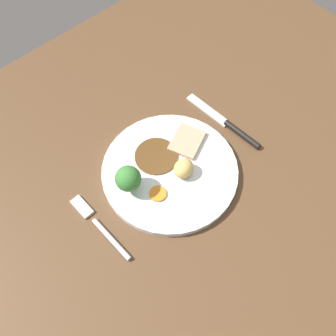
# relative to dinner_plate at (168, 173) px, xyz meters

# --- Properties ---
(dining_table) EXTENTS (1.20, 0.84, 0.04)m
(dining_table) POSITION_rel_dinner_plate_xyz_m (0.00, 0.03, -0.02)
(dining_table) COLOR brown
(dining_table) RESTS_ON ground
(dinner_plate) EXTENTS (0.25, 0.25, 0.01)m
(dinner_plate) POSITION_rel_dinner_plate_xyz_m (0.00, 0.00, 0.00)
(dinner_plate) COLOR white
(dinner_plate) RESTS_ON dining_table
(gravy_pool) EXTENTS (0.08, 0.08, 0.00)m
(gravy_pool) POSITION_rel_dinner_plate_xyz_m (0.00, 0.04, 0.01)
(gravy_pool) COLOR #563819
(gravy_pool) RESTS_ON dinner_plate
(meat_slice_main) EXTENTS (0.08, 0.07, 0.01)m
(meat_slice_main) POSITION_rel_dinner_plate_xyz_m (0.07, 0.02, 0.01)
(meat_slice_main) COLOR tan
(meat_slice_main) RESTS_ON dinner_plate
(roast_potato_left) EXTENTS (0.04, 0.04, 0.03)m
(roast_potato_left) POSITION_rel_dinner_plate_xyz_m (0.02, -0.02, 0.02)
(roast_potato_left) COLOR #D8B260
(roast_potato_left) RESTS_ON dinner_plate
(carrot_coin_front) EXTENTS (0.03, 0.03, 0.00)m
(carrot_coin_front) POSITION_rel_dinner_plate_xyz_m (-0.05, -0.02, 0.01)
(carrot_coin_front) COLOR orange
(carrot_coin_front) RESTS_ON dinner_plate
(broccoli_floret) EXTENTS (0.05, 0.05, 0.06)m
(broccoli_floret) POSITION_rel_dinner_plate_xyz_m (-0.07, 0.02, 0.04)
(broccoli_floret) COLOR #8CB766
(broccoli_floret) RESTS_ON dinner_plate
(fork) EXTENTS (0.02, 0.15, 0.01)m
(fork) POSITION_rel_dinner_plate_xyz_m (-0.16, 0.01, -0.00)
(fork) COLOR silver
(fork) RESTS_ON dining_table
(knife) EXTENTS (0.02, 0.19, 0.01)m
(knife) POSITION_rel_dinner_plate_xyz_m (0.16, -0.00, -0.00)
(knife) COLOR black
(knife) RESTS_ON dining_table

